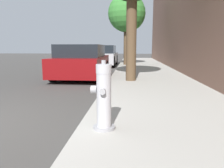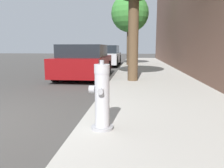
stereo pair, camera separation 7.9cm
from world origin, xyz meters
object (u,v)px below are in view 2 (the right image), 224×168
fire_hydrant (102,98)px  parked_car_near (84,62)px  parked_car_mid (107,56)px  street_tree_far (130,14)px

fire_hydrant → parked_car_near: bearing=105.2°
fire_hydrant → parked_car_mid: bearing=97.1°
fire_hydrant → parked_car_near: size_ratio=0.24×
fire_hydrant → parked_car_mid: 12.09m
fire_hydrant → parked_car_mid: parked_car_mid is taller
parked_car_near → parked_car_mid: bearing=88.7°
fire_hydrant → parked_car_near: 6.19m
parked_car_near → street_tree_far: 6.00m
parked_car_mid → street_tree_far: 3.16m
parked_car_near → parked_car_mid: 6.02m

